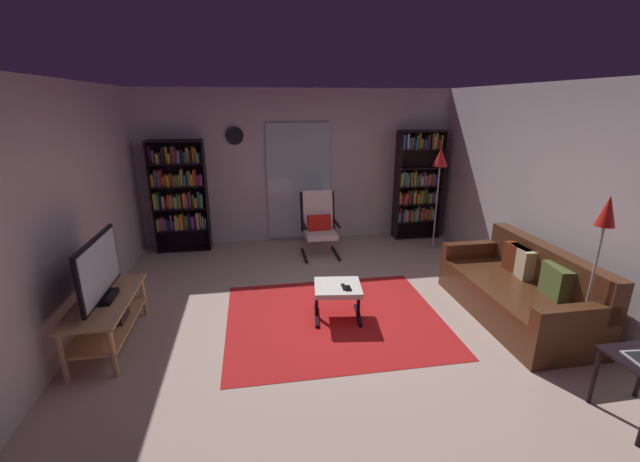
{
  "coord_description": "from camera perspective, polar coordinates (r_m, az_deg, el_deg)",
  "views": [
    {
      "loc": [
        -0.8,
        -4.03,
        2.37
      ],
      "look_at": [
        0.0,
        0.72,
        0.82
      ],
      "focal_mm": 22.53,
      "sensor_mm": 36.0,
      "label": 1
    }
  ],
  "objects": [
    {
      "name": "floor_lamp_by_sofa",
      "position": [
        4.4,
        35.19,
        -0.36
      ],
      "size": [
        0.22,
        0.22,
        1.6
      ],
      "color": "#A5A5AD",
      "rests_on": "ground"
    },
    {
      "name": "wall_clock",
      "position": [
        6.88,
        -12.04,
        13.1
      ],
      "size": [
        0.29,
        0.03,
        0.29
      ],
      "color": "silver"
    },
    {
      "name": "tv_remote",
      "position": [
        4.51,
        3.39,
        -7.94
      ],
      "size": [
        0.04,
        0.14,
        0.02
      ],
      "primitive_type": "cube",
      "rotation": [
        0.0,
        0.0,
        -0.02
      ],
      "color": "black",
      "rests_on": "ottoman"
    },
    {
      "name": "leather_sofa",
      "position": [
        5.17,
        26.48,
        -7.73
      ],
      "size": [
        0.88,
        1.92,
        0.83
      ],
      "color": "#502B18",
      "rests_on": "ground"
    },
    {
      "name": "bookshelf_near_tv",
      "position": [
        6.92,
        -19.34,
        5.14
      ],
      "size": [
        0.86,
        0.3,
        1.82
      ],
      "color": "black",
      "rests_on": "ground"
    },
    {
      "name": "television",
      "position": [
        4.44,
        -28.85,
        -5.0
      ],
      "size": [
        0.2,
        1.0,
        0.64
      ],
      "color": "black",
      "rests_on": "tv_stand"
    },
    {
      "name": "cell_phone",
      "position": [
        4.49,
        3.98,
        -8.1
      ],
      "size": [
        0.07,
        0.14,
        0.01
      ],
      "primitive_type": "cube",
      "rotation": [
        0.0,
        0.0,
        -0.02
      ],
      "color": "black",
      "rests_on": "ottoman"
    },
    {
      "name": "ottoman",
      "position": [
        4.59,
        2.53,
        -8.52
      ],
      "size": [
        0.58,
        0.54,
        0.4
      ],
      "color": "white",
      "rests_on": "ground"
    },
    {
      "name": "wall_left",
      "position": [
        4.58,
        -33.76,
        1.26
      ],
      "size": [
        0.06,
        6.0,
        2.6
      ],
      "primitive_type": "cube",
      "color": "silver",
      "rests_on": "ground"
    },
    {
      "name": "ground_plane",
      "position": [
        4.74,
        1.47,
        -12.19
      ],
      "size": [
        7.02,
        7.02,
        0.0
      ],
      "primitive_type": "plane",
      "color": "#C1A596"
    },
    {
      "name": "tv_stand",
      "position": [
        4.64,
        -27.96,
        -10.43
      ],
      "size": [
        0.52,
        1.2,
        0.51
      ],
      "color": "tan",
      "rests_on": "ground"
    },
    {
      "name": "floor_lamp_by_shelf",
      "position": [
        6.78,
        16.67,
        8.97
      ],
      "size": [
        0.24,
        0.24,
        1.68
      ],
      "color": "#A5A5AD",
      "rests_on": "ground"
    },
    {
      "name": "wall_back",
      "position": [
        7.05,
        -2.98,
        9.06
      ],
      "size": [
        5.6,
        0.06,
        2.6
      ],
      "primitive_type": "cube",
      "color": "silver",
      "rests_on": "ground"
    },
    {
      "name": "wall_right",
      "position": [
        5.44,
        30.83,
        3.95
      ],
      "size": [
        0.06,
        6.0,
        2.6
      ],
      "primitive_type": "cube",
      "color": "silver",
      "rests_on": "ground"
    },
    {
      "name": "glass_door_panel",
      "position": [
        7.03,
        -3.0,
        6.96
      ],
      "size": [
        1.1,
        0.01,
        2.0
      ],
      "primitive_type": "cube",
      "color": "silver"
    },
    {
      "name": "bookshelf_near_sofa",
      "position": [
        7.41,
        13.63,
        6.46
      ],
      "size": [
        0.81,
        0.3,
        1.91
      ],
      "color": "black",
      "rests_on": "ground"
    },
    {
      "name": "lounge_armchair",
      "position": [
        6.44,
        -0.14,
        1.27
      ],
      "size": [
        0.56,
        0.65,
        1.02
      ],
      "color": "black",
      "rests_on": "ground"
    },
    {
      "name": "area_rug",
      "position": [
        4.72,
        2.06,
        -12.29
      ],
      "size": [
        2.43,
        2.03,
        0.01
      ],
      "primitive_type": "cube",
      "color": "red",
      "rests_on": "ground"
    }
  ]
}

